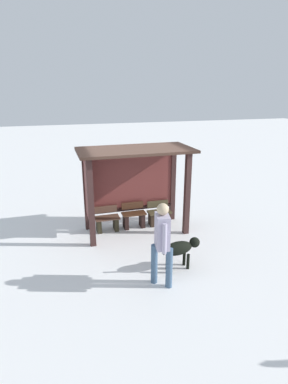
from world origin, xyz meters
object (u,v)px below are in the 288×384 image
Objects in this scene: person_walking at (162,238)px; bus_shelter at (130,173)px; dog at (181,248)px; bench_left_inside at (107,221)px; bench_center_inside at (134,217)px; bench_right_inside at (159,215)px.

bus_shelter is at bearing 88.51° from person_walking.
dog is at bearing 37.20° from person_walking.
bench_left_inside is 0.38× the size of person_walking.
person_walking reaches higher than bench_left_inside.
bus_shelter is 1.70× the size of person_walking.
bus_shelter is 4.16× the size of bench_center_inside.
bench_center_inside is 1.06× the size of bench_right_inside.
bus_shelter reaches higher than dog.
bench_right_inside is 2.53m from dog.
bench_left_inside is 0.68× the size of dog.
person_walking is at bearing -108.31° from bench_right_inside.
bus_shelter is 1.57m from bench_left_inside.
bus_shelter reaches higher than person_walking.
person_walking is 1.77× the size of dog.
bench_left_inside is (-0.69, 0.06, -1.41)m from bus_shelter.
dog reaches higher than bench_left_inside.
dog is (0.55, -2.44, -1.18)m from bus_shelter.
bus_shelter is at bearing -176.54° from bench_right_inside.
bench_left_inside is 2.80m from dog.
bus_shelter is 1.67m from bench_right_inside.
bench_left_inside is 1.60m from bench_right_inside.
bus_shelter is 1.39m from bench_center_inside.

